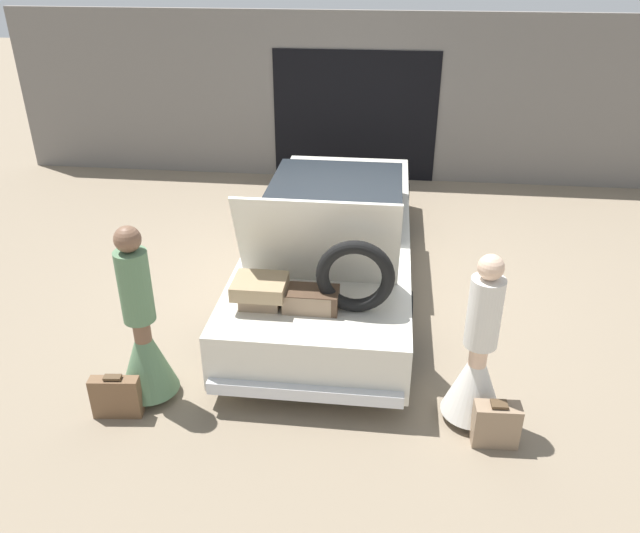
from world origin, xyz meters
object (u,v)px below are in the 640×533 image
at_px(car, 333,239).
at_px(suitcase_beside_right_person, 496,424).
at_px(suitcase_beside_left_person, 116,397).
at_px(person_right, 477,364).
at_px(person_left, 143,339).

xyz_separation_m(car, suitcase_beside_right_person, (1.64, -2.73, -0.35)).
height_order(suitcase_beside_left_person, suitcase_beside_right_person, suitcase_beside_left_person).
bearing_deg(person_right, person_left, 99.78).
bearing_deg(car, suitcase_beside_left_person, -121.06).
distance_m(person_left, suitcase_beside_left_person, 0.56).
relative_size(car, suitcase_beside_left_person, 11.86).
xyz_separation_m(car, person_left, (-1.47, -2.46, 0.07)).
bearing_deg(person_right, suitcase_beside_left_person, 105.22).
height_order(car, person_left, car).
bearing_deg(suitcase_beside_right_person, person_left, 175.06).
xyz_separation_m(person_right, suitcase_beside_left_person, (-3.13, -0.33, -0.38)).
relative_size(person_right, suitcase_beside_left_person, 3.68).
bearing_deg(person_right, car, 40.32).
relative_size(car, person_left, 3.03).
bearing_deg(car, person_left, -120.84).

